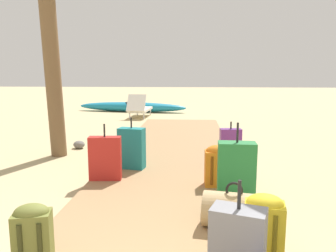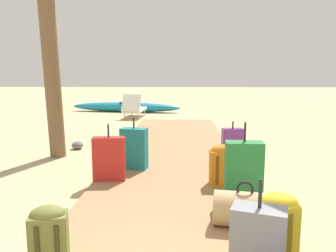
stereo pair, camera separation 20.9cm
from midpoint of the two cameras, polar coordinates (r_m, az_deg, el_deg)
The scene contains 14 objects.
ground_plane at distance 5.05m, azimuth -0.49°, elevation -8.73°, with size 60.00×60.00×0.00m, color tan.
boardwalk at distance 5.94m, azimuth -0.06°, elevation -5.59°, with size 2.13×9.40×0.08m, color #9E7A51.
duffel_bag_tan at distance 3.38m, azimuth 10.95°, elevation -13.61°, with size 0.62×0.43×0.45m.
suitcase_red at distance 4.71m, azimuth -11.15°, elevation -5.42°, with size 0.45×0.21×0.77m.
backpack_orange at distance 4.47m, azimuth 7.79°, elevation -6.35°, with size 0.33×0.25×0.54m.
suitcase_teal at distance 5.21m, azimuth -6.87°, elevation -3.78°, with size 0.42×0.27×0.79m.
suitcase_purple at distance 5.38m, azimuth 9.66°, elevation -3.55°, with size 0.34×0.19×0.71m.
backpack_yellow at distance 2.96m, azimuth 16.06°, elevation -15.16°, with size 0.35×0.29×0.51m.
backpack_olive at distance 2.78m, azimuth -21.54°, elevation -17.06°, with size 0.30×0.25×0.51m.
suitcase_grey at distance 2.45m, azimuth 12.35°, elevation -19.68°, with size 0.40×0.31×0.78m.
suitcase_green at distance 3.89m, azimuth 11.08°, elevation -7.72°, with size 0.42×0.23×0.92m.
lounge_chair at distance 11.60m, azimuth -6.23°, elevation 3.01°, with size 0.70×1.55×0.81m.
kayak at distance 13.37m, azimuth -7.61°, elevation 3.19°, with size 4.39×1.23×0.38m.
rock_left_near at distance 7.13m, azimuth -15.82°, elevation -3.13°, with size 0.22×0.25×0.16m, color slate.
Camera 2 is at (0.13, -1.05, 1.55)m, focal length 36.22 mm.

